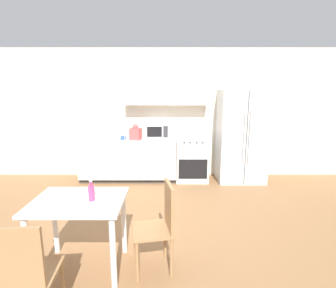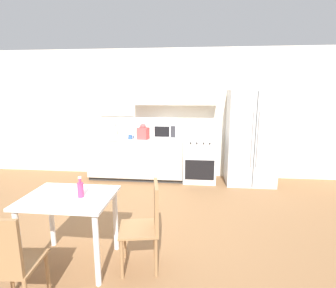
{
  "view_description": "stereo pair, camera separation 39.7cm",
  "coord_description": "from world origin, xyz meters",
  "px_view_note": "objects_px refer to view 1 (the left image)",
  "views": [
    {
      "loc": [
        0.36,
        -3.32,
        1.85
      ],
      "look_at": [
        0.35,
        0.57,
        1.05
      ],
      "focal_mm": 28.0,
      "sensor_mm": 36.0,
      "label": 1
    },
    {
      "loc": [
        0.76,
        -3.3,
        1.85
      ],
      "look_at": [
        0.35,
        0.57,
        1.05
      ],
      "focal_mm": 28.0,
      "sensor_mm": 36.0,
      "label": 2
    }
  ],
  "objects_px": {
    "coffee_mug": "(124,138)",
    "drink_bottle": "(92,192)",
    "oven_range": "(192,159)",
    "refrigerator": "(242,136)",
    "microwave": "(158,130)",
    "dining_chair_near": "(25,270)",
    "dining_table": "(80,213)",
    "dining_chair_side": "(162,220)"
  },
  "relations": [
    {
      "from": "oven_range",
      "to": "dining_chair_near",
      "type": "height_order",
      "value": "dining_chair_near"
    },
    {
      "from": "microwave",
      "to": "coffee_mug",
      "type": "height_order",
      "value": "microwave"
    },
    {
      "from": "oven_range",
      "to": "drink_bottle",
      "type": "height_order",
      "value": "drink_bottle"
    },
    {
      "from": "microwave",
      "to": "coffee_mug",
      "type": "relative_size",
      "value": 4.33
    },
    {
      "from": "oven_range",
      "to": "drink_bottle",
      "type": "xyz_separation_m",
      "value": [
        -1.25,
        -2.85,
        0.41
      ]
    },
    {
      "from": "refrigerator",
      "to": "oven_range",
      "type": "bearing_deg",
      "value": 177.99
    },
    {
      "from": "dining_chair_near",
      "to": "drink_bottle",
      "type": "bearing_deg",
      "value": 62.51
    },
    {
      "from": "microwave",
      "to": "drink_bottle",
      "type": "distance_m",
      "value": 2.99
    },
    {
      "from": "dining_chair_side",
      "to": "drink_bottle",
      "type": "distance_m",
      "value": 0.76
    },
    {
      "from": "oven_range",
      "to": "dining_chair_side",
      "type": "height_order",
      "value": "dining_chair_side"
    },
    {
      "from": "refrigerator",
      "to": "dining_table",
      "type": "xyz_separation_m",
      "value": [
        -2.4,
        -2.81,
        -0.3
      ]
    },
    {
      "from": "dining_table",
      "to": "drink_bottle",
      "type": "relative_size",
      "value": 4.16
    },
    {
      "from": "oven_range",
      "to": "dining_chair_side",
      "type": "xyz_separation_m",
      "value": [
        -0.56,
        -2.81,
        0.09
      ]
    },
    {
      "from": "refrigerator",
      "to": "dining_chair_near",
      "type": "bearing_deg",
      "value": -125.97
    },
    {
      "from": "dining_table",
      "to": "dining_chair_near",
      "type": "relative_size",
      "value": 0.98
    },
    {
      "from": "microwave",
      "to": "dining_chair_near",
      "type": "bearing_deg",
      "value": -103.1
    },
    {
      "from": "coffee_mug",
      "to": "drink_bottle",
      "type": "distance_m",
      "value": 2.65
    },
    {
      "from": "dining_table",
      "to": "dining_chair_near",
      "type": "height_order",
      "value": "dining_chair_near"
    },
    {
      "from": "oven_range",
      "to": "drink_bottle",
      "type": "distance_m",
      "value": 3.14
    },
    {
      "from": "oven_range",
      "to": "dining_chair_near",
      "type": "bearing_deg",
      "value": -113.64
    },
    {
      "from": "refrigerator",
      "to": "drink_bottle",
      "type": "xyz_separation_m",
      "value": [
        -2.26,
        -2.81,
        -0.07
      ]
    },
    {
      "from": "refrigerator",
      "to": "coffee_mug",
      "type": "xyz_separation_m",
      "value": [
        -2.39,
        -0.17,
        -0.0
      ]
    },
    {
      "from": "coffee_mug",
      "to": "oven_range",
      "type": "bearing_deg",
      "value": 8.48
    },
    {
      "from": "coffee_mug",
      "to": "dining_chair_side",
      "type": "distance_m",
      "value": 2.76
    },
    {
      "from": "microwave",
      "to": "coffee_mug",
      "type": "xyz_separation_m",
      "value": [
        -0.67,
        -0.3,
        -0.1
      ]
    },
    {
      "from": "drink_bottle",
      "to": "oven_range",
      "type": "bearing_deg",
      "value": 66.24
    },
    {
      "from": "oven_range",
      "to": "microwave",
      "type": "bearing_deg",
      "value": 172.85
    },
    {
      "from": "refrigerator",
      "to": "microwave",
      "type": "distance_m",
      "value": 1.72
    },
    {
      "from": "coffee_mug",
      "to": "dining_chair_near",
      "type": "distance_m",
      "value": 3.39
    },
    {
      "from": "refrigerator",
      "to": "dining_chair_side",
      "type": "relative_size",
      "value": 2.01
    },
    {
      "from": "oven_range",
      "to": "microwave",
      "type": "distance_m",
      "value": 0.92
    },
    {
      "from": "coffee_mug",
      "to": "dining_table",
      "type": "relative_size",
      "value": 0.12
    },
    {
      "from": "microwave",
      "to": "oven_range",
      "type": "bearing_deg",
      "value": -7.15
    },
    {
      "from": "dining_chair_near",
      "to": "dining_chair_side",
      "type": "relative_size",
      "value": 1.0
    },
    {
      "from": "dining_table",
      "to": "dining_chair_side",
      "type": "xyz_separation_m",
      "value": [
        0.83,
        0.03,
        -0.1
      ]
    },
    {
      "from": "dining_chair_near",
      "to": "dining_table",
      "type": "bearing_deg",
      "value": 72.61
    },
    {
      "from": "oven_range",
      "to": "refrigerator",
      "type": "distance_m",
      "value": 1.11
    },
    {
      "from": "coffee_mug",
      "to": "dining_table",
      "type": "bearing_deg",
      "value": -90.18
    },
    {
      "from": "dining_table",
      "to": "drink_bottle",
      "type": "xyz_separation_m",
      "value": [
        0.14,
        -0.01,
        0.23
      ]
    },
    {
      "from": "refrigerator",
      "to": "dining_chair_near",
      "type": "relative_size",
      "value": 2.01
    },
    {
      "from": "refrigerator",
      "to": "dining_table",
      "type": "bearing_deg",
      "value": -130.53
    },
    {
      "from": "dining_chair_near",
      "to": "dining_chair_side",
      "type": "distance_m",
      "value": 1.26
    }
  ]
}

